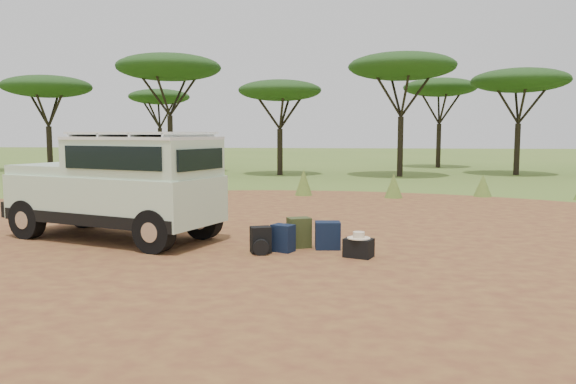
# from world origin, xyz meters

# --- Properties ---
(ground) EXTENTS (140.00, 140.00, 0.00)m
(ground) POSITION_xyz_m (0.00, 0.00, 0.00)
(ground) COLOR #597A2B
(ground) RESTS_ON ground
(dirt_clearing) EXTENTS (23.00, 23.00, 0.01)m
(dirt_clearing) POSITION_xyz_m (0.00, 0.00, 0.00)
(dirt_clearing) COLOR olive
(dirt_clearing) RESTS_ON ground
(grass_fringe) EXTENTS (36.60, 1.60, 0.90)m
(grass_fringe) POSITION_xyz_m (0.12, 8.67, 0.40)
(grass_fringe) COLOR #597A2B
(grass_fringe) RESTS_ON ground
(acacia_treeline) EXTENTS (46.70, 13.20, 6.26)m
(acacia_treeline) POSITION_xyz_m (0.75, 19.81, 4.87)
(acacia_treeline) COLOR black
(acacia_treeline) RESTS_ON ground
(safari_vehicle) EXTENTS (4.70, 3.09, 2.15)m
(safari_vehicle) POSITION_xyz_m (-2.98, 0.46, 1.04)
(safari_vehicle) COLOR silver
(safari_vehicle) RESTS_ON ground
(walking_staff) EXTENTS (0.22, 0.27, 1.43)m
(walking_staff) POSITION_xyz_m (-2.14, 1.45, 0.71)
(walking_staff) COLOR maroon
(walking_staff) RESTS_ON ground
(backpack_black) EXTENTS (0.42, 0.36, 0.48)m
(backpack_black) POSITION_xyz_m (0.01, -0.51, 0.24)
(backpack_black) COLOR black
(backpack_black) RESTS_ON ground
(backpack_navy) EXTENTS (0.46, 0.41, 0.50)m
(backpack_navy) POSITION_xyz_m (0.39, -0.36, 0.25)
(backpack_navy) COLOR #101933
(backpack_navy) RESTS_ON ground
(backpack_olive) EXTENTS (0.49, 0.43, 0.57)m
(backpack_olive) POSITION_xyz_m (0.65, 0.04, 0.28)
(backpack_olive) COLOR #424921
(backpack_olive) RESTS_ON ground
(duffel_navy) EXTENTS (0.49, 0.39, 0.51)m
(duffel_navy) POSITION_xyz_m (1.18, -0.03, 0.25)
(duffel_navy) COLOR #101933
(duffel_navy) RESTS_ON ground
(hard_case) EXTENTS (0.55, 0.48, 0.33)m
(hard_case) POSITION_xyz_m (1.74, -0.67, 0.17)
(hard_case) COLOR black
(hard_case) RESTS_ON ground
(stuff_sack) EXTENTS (0.33, 0.33, 0.28)m
(stuff_sack) POSITION_xyz_m (0.04, -0.63, 0.14)
(stuff_sack) COLOR black
(stuff_sack) RESTS_ON ground
(safari_hat) EXTENTS (0.40, 0.40, 0.12)m
(safari_hat) POSITION_xyz_m (1.74, -0.67, 0.37)
(safari_hat) COLOR beige
(safari_hat) RESTS_ON hard_case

